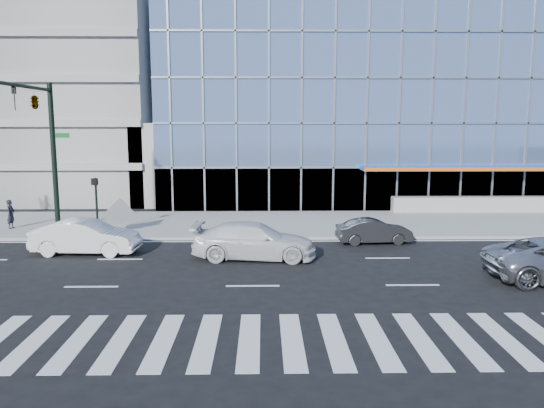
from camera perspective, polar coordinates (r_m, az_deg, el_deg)
The scene contains 13 objects.
ground at distance 23.87m, azimuth -1.90°, elevation -5.90°, with size 160.00×160.00×0.00m, color black.
sidewalk at distance 31.66m, azimuth -1.67°, elevation -2.10°, with size 120.00×8.00×0.15m, color gray.
theatre_building at distance 50.96m, azimuth 14.74°, elevation 10.12°, with size 42.00×26.00×15.00m, color #7F9DD4.
parking_garage at distance 53.30m, azimuth -24.05°, elevation 12.28°, with size 24.00×24.00×20.00m, color gray.
ramp_block at distance 41.69m, azimuth -9.83°, elevation 4.45°, with size 6.00×8.00×6.00m, color gray.
tower_backdrop at distance 99.56m, azimuth -19.82°, elevation 18.66°, with size 14.00×14.00×48.00m, color gray.
traffic_signal at distance 29.91m, azimuth -23.62°, elevation 8.28°, with size 1.14×5.74×8.00m.
ped_signal_post at distance 29.67m, azimuth -18.42°, elevation 0.76°, with size 0.30×0.33×3.00m.
white_suv at distance 23.77m, azimuth -1.92°, elevation -3.97°, with size 2.25×5.54×1.61m, color white.
white_sedan at distance 26.04m, azimuth -19.38°, elevation -3.36°, with size 1.69×4.84×1.59m, color white.
dark_sedan at distance 27.23m, azimuth 10.92°, elevation -2.89°, with size 1.31×3.76×1.24m, color black.
pedestrian at distance 33.08m, azimuth -26.28°, elevation -0.98°, with size 0.59×0.39×1.62m, color black.
tilted_panel at distance 30.02m, azimuth -16.04°, elevation -1.12°, with size 1.30×0.06×1.30m, color gray.
Camera 1 is at (0.40, -23.09, 6.04)m, focal length 35.00 mm.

